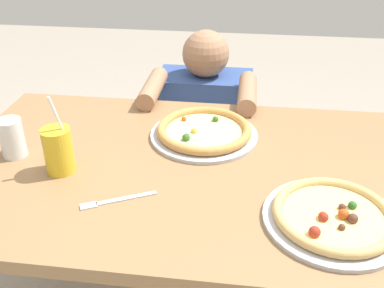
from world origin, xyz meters
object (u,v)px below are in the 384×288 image
Objects in this scene: pizza_near at (333,216)px; water_cup_clear at (12,138)px; drink_cup_colored at (58,150)px; fork at (115,201)px; diner_seated at (204,143)px; pizza_far at (204,131)px.

pizza_near is 0.94m from water_cup_clear.
drink_cup_colored is 0.24m from fork.
fork is at bearing -26.83° from water_cup_clear.
diner_seated is at bearing 80.78° from fork.
water_cup_clear is (-0.56, -0.19, 0.04)m from pizza_far.
pizza_near is 0.36× the size of diner_seated.
fork is at bearing -32.12° from drink_cup_colored.
pizza_near is 0.55m from fork.
drink_cup_colored is at bearing -146.73° from pizza_far.
diner_seated is at bearing 66.37° from drink_cup_colored.
drink_cup_colored reaches higher than diner_seated.
diner_seated reaches higher than water_cup_clear.
pizza_near is 0.97× the size of pizza_far.
diner_seated is (0.34, 0.77, -0.40)m from drink_cup_colored.
pizza_far is 0.59m from water_cup_clear.
drink_cup_colored is (-0.39, -0.25, 0.05)m from pizza_far.
diner_seated is at bearing 114.17° from pizza_near.
fork is at bearing 178.73° from pizza_near.
pizza_near is 0.53m from pizza_far.
diner_seated is (0.15, 0.89, -0.33)m from fork.
fork is 0.20× the size of diner_seated.
diner_seated is at bearing 95.39° from pizza_far.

